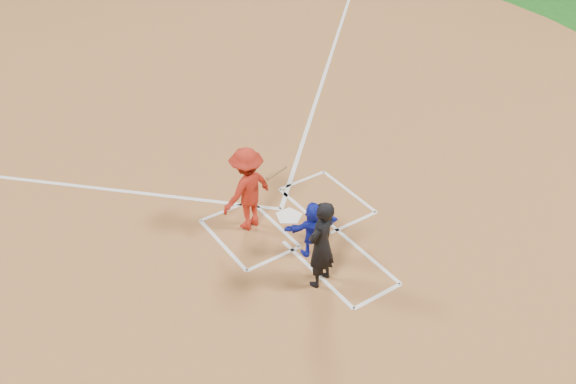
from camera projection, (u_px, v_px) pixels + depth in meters
ground at (289, 217)px, 13.31m from camera, size 120.00×120.00×0.00m
home_plate_dirt at (164, 104)px, 17.32m from camera, size 28.00×28.00×0.01m
home_plate at (289, 216)px, 13.30m from camera, size 0.60×0.60×0.02m
catcher at (313, 229)px, 12.05m from camera, size 1.13×0.62×1.16m
umpire at (321, 244)px, 11.22m from camera, size 0.75×0.62×1.78m
chalk_markings at (175, 114)px, 16.84m from camera, size 28.35×17.32×0.01m
batter_at_plate at (247, 189)px, 12.55m from camera, size 1.61×0.88×1.80m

